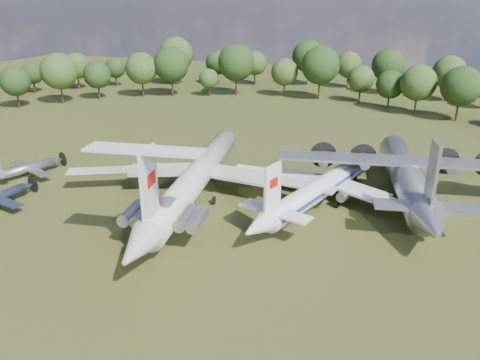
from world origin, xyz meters
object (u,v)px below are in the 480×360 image
(tu104_jet, at_px, (326,188))
(person_on_il62, at_px, (161,199))
(il62_airliner, at_px, (197,181))
(small_prop_northwest, at_px, (27,170))
(an12_transport, at_px, (406,180))

(tu104_jet, relative_size, person_on_il62, 26.12)
(il62_airliner, distance_m, tu104_jet, 19.29)
(person_on_il62, bearing_deg, il62_airliner, -96.09)
(small_prop_northwest, bearing_deg, person_on_il62, -0.46)
(an12_transport, bearing_deg, il62_airliner, -170.98)
(il62_airliner, height_order, person_on_il62, person_on_il62)
(il62_airliner, xyz_separation_m, small_prop_northwest, (-30.80, -1.58, -1.55))
(an12_transport, xyz_separation_m, person_on_il62, (-27.62, -24.98, 3.29))
(il62_airliner, distance_m, an12_transport, 31.48)
(il62_airliner, relative_size, small_prop_northwest, 3.61)
(il62_airliner, bearing_deg, tu104_jet, 6.33)
(il62_airliner, bearing_deg, person_on_il62, -90.00)
(tu104_jet, xyz_separation_m, an12_transport, (11.09, 5.45, 0.70))
(il62_airliner, relative_size, person_on_il62, 33.37)
(il62_airliner, distance_m, small_prop_northwest, 30.88)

